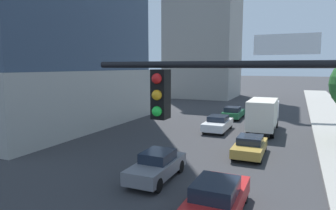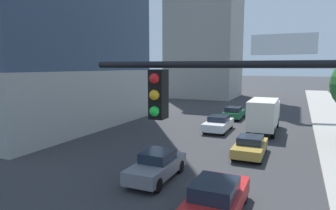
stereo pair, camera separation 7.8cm
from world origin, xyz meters
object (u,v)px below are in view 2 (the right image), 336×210
traffic_light_pole (283,143)px  car_green (234,113)px  car_white (218,123)px  car_gold (250,146)px  car_red (217,198)px  box_truck (264,114)px  car_gray (157,166)px  construction_building (206,1)px

traffic_light_pole → car_green: bearing=102.9°
car_white → car_green: bearing=90.0°
car_green → car_gold: 14.44m
car_red → traffic_light_pole: bearing=-64.6°
box_truck → car_white: bearing=-163.0°
car_red → car_gray: bearing=147.2°
car_gold → car_green: bearing=105.6°
construction_building → traffic_light_pole: 56.03m
car_green → box_truck: (3.87, -5.98, 1.02)m
traffic_light_pole → car_white: (-6.44, 20.93, -3.82)m
car_gold → car_gray: bearing=-121.7°
car_green → car_gold: bearing=-74.4°
car_gray → car_white: 13.00m
traffic_light_pole → car_gray: 10.90m
traffic_light_pole → car_green: traffic_light_pole is taller
box_truck → car_gold: bearing=-90.0°
traffic_light_pole → car_white: 22.23m
box_truck → car_gray: bearing=-105.3°
traffic_light_pole → car_red: bearing=115.4°
car_gray → box_truck: (3.87, 14.19, 0.98)m
traffic_light_pole → car_gray: traffic_light_pole is taller
car_white → car_gold: 7.77m
construction_building → car_white: size_ratio=9.64×
traffic_light_pole → car_gray: size_ratio=1.48×
construction_building → car_gold: size_ratio=10.42×
car_red → construction_building: bearing=107.5°
traffic_light_pole → car_gold: 14.93m
construction_building → traffic_light_pole: (17.10, -51.50, -13.94)m
construction_building → traffic_light_pole: bearing=-71.6°
car_white → box_truck: bearing=17.0°
traffic_light_pole → box_truck: bearing=96.6°
construction_building → box_truck: construction_building is taller
construction_building → car_gray: construction_building is taller
car_red → car_gold: (0.00, 8.76, -0.07)m
car_gray → car_red: bearing=-32.8°
car_green → box_truck: 7.20m
car_red → car_gold: size_ratio=1.04×
car_gray → box_truck: 14.74m
car_red → box_truck: box_truck is taller
car_red → box_truck: bearing=90.0°
car_green → car_gold: car_green is taller
construction_building → car_red: size_ratio=10.00×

